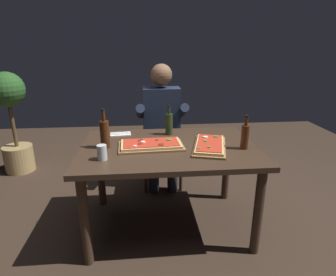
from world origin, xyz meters
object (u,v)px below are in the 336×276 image
at_px(potted_plant_corner, 12,117).
at_px(oil_bottle_amber, 245,136).
at_px(pizza_rectangular_left, 210,145).
at_px(wine_bottle_dark, 105,133).
at_px(seated_diner, 162,122).
at_px(dining_table, 169,157).
at_px(pizza_rectangular_front, 151,145).
at_px(vinegar_bottle_green, 169,123).
at_px(tumbler_near_camera, 102,153).
at_px(diner_chair, 161,141).

bearing_deg(potted_plant_corner, oil_bottle_amber, -30.94).
height_order(pizza_rectangular_left, oil_bottle_amber, oil_bottle_amber).
height_order(wine_bottle_dark, seated_diner, seated_diner).
relative_size(dining_table, pizza_rectangular_front, 2.69).
xyz_separation_m(pizza_rectangular_left, vinegar_bottle_green, (-0.29, 0.37, 0.08)).
distance_m(wine_bottle_dark, oil_bottle_amber, 1.08).
bearing_deg(seated_diner, vinegar_bottle_green, -85.70).
distance_m(dining_table, pizza_rectangular_left, 0.35).
distance_m(dining_table, wine_bottle_dark, 0.54).
height_order(dining_table, pizza_rectangular_front, pizza_rectangular_front).
height_order(oil_bottle_amber, tumbler_near_camera, oil_bottle_amber).
relative_size(pizza_rectangular_left, diner_chair, 0.61).
relative_size(pizza_rectangular_front, vinegar_bottle_green, 1.95).
bearing_deg(dining_table, potted_plant_corner, 143.77).
relative_size(pizza_rectangular_front, seated_diner, 0.39).
bearing_deg(pizza_rectangular_front, potted_plant_corner, 141.10).
height_order(dining_table, oil_bottle_amber, oil_bottle_amber).
xyz_separation_m(pizza_rectangular_front, wine_bottle_dark, (-0.36, 0.02, 0.10)).
bearing_deg(pizza_rectangular_front, seated_diner, 79.58).
distance_m(oil_bottle_amber, tumbler_near_camera, 1.08).
distance_m(dining_table, potted_plant_corner, 2.17).
bearing_deg(seated_diner, tumbler_near_camera, -116.79).
xyz_separation_m(wine_bottle_dark, oil_bottle_amber, (1.08, -0.12, -0.01)).
bearing_deg(oil_bottle_amber, tumbler_near_camera, -173.55).
height_order(dining_table, vinegar_bottle_green, vinegar_bottle_green).
xyz_separation_m(wine_bottle_dark, diner_chair, (0.50, 0.85, -0.37)).
xyz_separation_m(pizza_rectangular_left, tumbler_near_camera, (-0.81, -0.17, 0.03)).
bearing_deg(seated_diner, pizza_rectangular_front, -100.42).
bearing_deg(potted_plant_corner, vinegar_bottle_green, -28.90).
bearing_deg(pizza_rectangular_front, diner_chair, 80.99).
height_order(dining_table, potted_plant_corner, potted_plant_corner).
bearing_deg(potted_plant_corner, pizza_rectangular_left, -33.12).
distance_m(diner_chair, potted_plant_corner, 1.82).
relative_size(vinegar_bottle_green, seated_diner, 0.20).
bearing_deg(pizza_rectangular_front, pizza_rectangular_left, -6.23).
height_order(pizza_rectangular_front, pizza_rectangular_left, pizza_rectangular_left).
distance_m(dining_table, oil_bottle_amber, 0.62).
distance_m(pizza_rectangular_front, tumbler_near_camera, 0.41).
bearing_deg(seated_diner, potted_plant_corner, 162.60).
relative_size(dining_table, oil_bottle_amber, 5.24).
relative_size(wine_bottle_dark, seated_diner, 0.23).
relative_size(oil_bottle_amber, tumbler_near_camera, 2.48).
relative_size(pizza_rectangular_left, potted_plant_corner, 0.43).
bearing_deg(oil_bottle_amber, pizza_rectangular_front, 172.36).
bearing_deg(potted_plant_corner, pizza_rectangular_front, -38.90).
bearing_deg(dining_table, pizza_rectangular_left, -11.91).
height_order(oil_bottle_amber, seated_diner, seated_diner).
bearing_deg(wine_bottle_dark, pizza_rectangular_left, -5.16).
height_order(wine_bottle_dark, vinegar_bottle_green, wine_bottle_dark).
height_order(pizza_rectangular_left, tumbler_near_camera, tumbler_near_camera).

